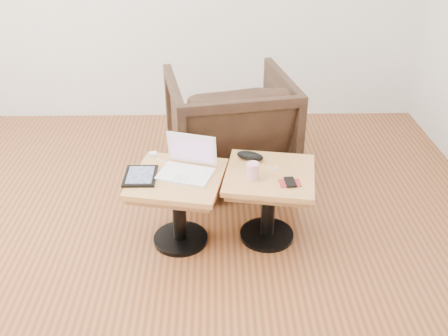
{
  "coord_description": "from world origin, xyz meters",
  "views": [
    {
      "loc": [
        0.4,
        -2.1,
        1.92
      ],
      "look_at": [
        0.45,
        0.34,
        0.51
      ],
      "focal_mm": 40.0,
      "sensor_mm": 36.0,
      "label": 1
    }
  ],
  "objects_px": {
    "laptop": "(188,166)",
    "striped_cup": "(253,171)",
    "armchair": "(229,127)",
    "side_table_left": "(178,193)",
    "side_table_right": "(269,189)"
  },
  "relations": [
    {
      "from": "laptop",
      "to": "striped_cup",
      "type": "bearing_deg",
      "value": 6.73
    },
    {
      "from": "striped_cup",
      "to": "armchair",
      "type": "relative_size",
      "value": 0.11
    },
    {
      "from": "side_table_left",
      "to": "laptop",
      "type": "height_order",
      "value": "laptop"
    },
    {
      "from": "side_table_left",
      "to": "striped_cup",
      "type": "relative_size",
      "value": 6.3
    },
    {
      "from": "laptop",
      "to": "armchair",
      "type": "height_order",
      "value": "armchair"
    },
    {
      "from": "side_table_left",
      "to": "laptop",
      "type": "bearing_deg",
      "value": 47.15
    },
    {
      "from": "side_table_right",
      "to": "armchair",
      "type": "relative_size",
      "value": 0.68
    },
    {
      "from": "striped_cup",
      "to": "side_table_right",
      "type": "bearing_deg",
      "value": 29.21
    },
    {
      "from": "laptop",
      "to": "armchair",
      "type": "relative_size",
      "value": 0.41
    },
    {
      "from": "side_table_left",
      "to": "armchair",
      "type": "xyz_separation_m",
      "value": [
        0.32,
        0.81,
        0.04
      ]
    },
    {
      "from": "side_table_right",
      "to": "laptop",
      "type": "bearing_deg",
      "value": -171.95
    },
    {
      "from": "side_table_right",
      "to": "armchair",
      "type": "distance_m",
      "value": 0.81
    },
    {
      "from": "armchair",
      "to": "side_table_right",
      "type": "bearing_deg",
      "value": 94.85
    },
    {
      "from": "side_table_right",
      "to": "striped_cup",
      "type": "bearing_deg",
      "value": -141.22
    },
    {
      "from": "side_table_right",
      "to": "armchair",
      "type": "height_order",
      "value": "armchair"
    }
  ]
}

